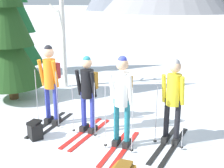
{
  "coord_description": "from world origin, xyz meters",
  "views": [
    {
      "loc": [
        2.14,
        -5.22,
        2.78
      ],
      "look_at": [
        0.14,
        0.38,
        1.05
      ],
      "focal_mm": 45.54,
      "sensor_mm": 36.0,
      "label": 1
    }
  ],
  "objects": [
    {
      "name": "ground_plane",
      "position": [
        0.0,
        0.0,
        0.0
      ],
      "size": [
        400.0,
        400.0,
        0.0
      ],
      "primitive_type": "plane",
      "color": "white"
    },
    {
      "name": "pine_tree_mid",
      "position": [
        -5.05,
        3.93,
        2.13
      ],
      "size": [
        1.93,
        1.93,
        4.65
      ],
      "color": "#51381E",
      "rests_on": "ground"
    },
    {
      "name": "skier_in_white",
      "position": [
        0.6,
        -0.34,
        1.05
      ],
      "size": [
        0.61,
        1.6,
        1.83
      ],
      "color": "red",
      "rests_on": "ground"
    },
    {
      "name": "birch_tree_tall",
      "position": [
        -2.48,
        2.98,
        1.64
      ],
      "size": [
        0.68,
        0.59,
        3.19
      ],
      "color": "silver",
      "rests_on": "ground"
    },
    {
      "name": "skier_in_orange",
      "position": [
        -1.27,
        0.16,
        1.08
      ],
      "size": [
        0.61,
        1.58,
        1.87
      ],
      "color": "black",
      "rests_on": "ground"
    },
    {
      "name": "backpack_on_snow_front",
      "position": [
        -1.22,
        -0.63,
        0.19
      ],
      "size": [
        0.4,
        0.38,
        0.38
      ],
      "color": "black",
      "rests_on": "ground"
    },
    {
      "name": "skier_in_black",
      "position": [
        -0.29,
        0.04,
        0.96
      ],
      "size": [
        0.61,
        1.7,
        1.71
      ],
      "color": "red",
      "rests_on": "ground"
    },
    {
      "name": "pine_tree_near",
      "position": [
        -3.3,
        1.34,
        2.04
      ],
      "size": [
        1.85,
        1.85,
        4.46
      ],
      "color": "#51381E",
      "rests_on": "ground"
    },
    {
      "name": "skier_in_yellow",
      "position": [
        1.51,
        0.1,
        0.96
      ],
      "size": [
        0.6,
        1.82,
        1.75
      ],
      "color": "black",
      "rests_on": "ground"
    }
  ]
}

